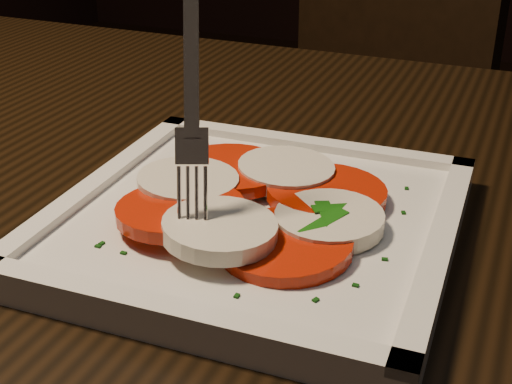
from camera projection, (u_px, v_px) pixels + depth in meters
table at (256, 330)px, 0.53m from camera, size 1.21×0.82×0.75m
chair at (360, 99)px, 1.34m from camera, size 0.53×0.53×0.93m
plate at (256, 224)px, 0.45m from camera, size 0.25×0.25×0.01m
caprese_salad at (256, 201)px, 0.44m from camera, size 0.17×0.21×0.02m
fork at (193, 64)px, 0.40m from camera, size 0.05×0.07×0.16m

